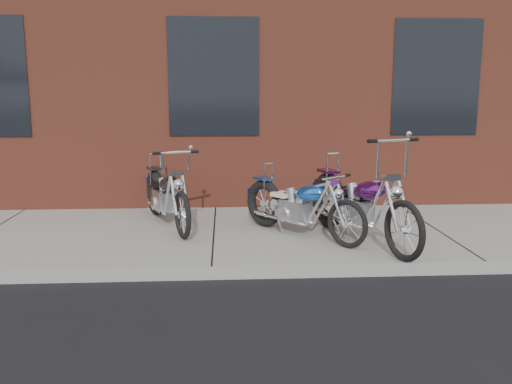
{
  "coord_description": "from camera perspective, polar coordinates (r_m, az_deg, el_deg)",
  "views": [
    {
      "loc": [
        0.15,
        -5.53,
        1.98
      ],
      "look_at": [
        0.52,
        0.8,
        0.8
      ],
      "focal_mm": 38.0,
      "sensor_mm": 36.0,
      "label": 1
    }
  ],
  "objects": [
    {
      "name": "sidewalk",
      "position": [
        7.28,
        -4.44,
        -4.69
      ],
      "size": [
        22.0,
        3.0,
        0.15
      ],
      "primitive_type": "cube",
      "color": "#9C9C9A",
      "rests_on": "ground"
    },
    {
      "name": "chopper_blue",
      "position": [
        6.96,
        4.62,
        -1.65
      ],
      "size": [
        1.36,
        1.64,
        0.89
      ],
      "rotation": [
        0.0,
        0.0,
        -0.88
      ],
      "color": "black",
      "rests_on": "sidewalk"
    },
    {
      "name": "building_brick",
      "position": [
        13.68,
        -4.19,
        18.96
      ],
      "size": [
        22.0,
        10.0,
        8.0
      ],
      "primitive_type": "cube",
      "color": "brown",
      "rests_on": "ground"
    },
    {
      "name": "chopper_purple",
      "position": [
        6.8,
        10.83,
        -1.59
      ],
      "size": [
        0.92,
        2.27,
        1.32
      ],
      "rotation": [
        0.0,
        0.0,
        -1.24
      ],
      "color": "black",
      "rests_on": "sidewalk"
    },
    {
      "name": "chopper_third",
      "position": [
        7.61,
        -9.4,
        -0.57
      ],
      "size": [
        0.86,
        2.05,
        1.09
      ],
      "rotation": [
        0.0,
        0.0,
        -1.22
      ],
      "color": "black",
      "rests_on": "sidewalk"
    },
    {
      "name": "ground",
      "position": [
        5.87,
        -4.68,
        -9.22
      ],
      "size": [
        120.0,
        120.0,
        0.0
      ],
      "primitive_type": "plane",
      "color": "black",
      "rests_on": "ground"
    }
  ]
}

